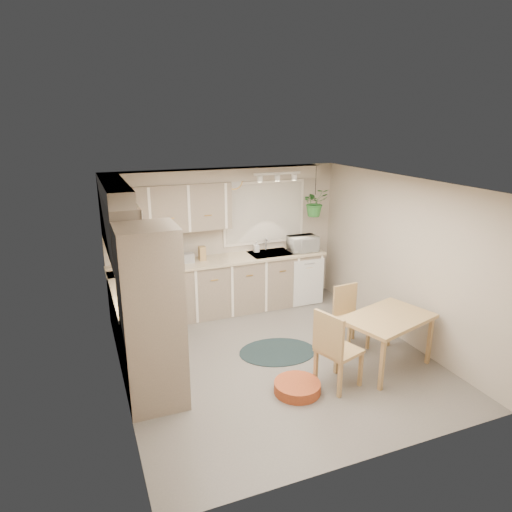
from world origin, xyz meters
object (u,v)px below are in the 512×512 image
at_px(dining_table, 386,341).
at_px(chair_back, 352,318).
at_px(pet_bed, 297,387).
at_px(microwave, 303,242).
at_px(braided_rug, 278,352).
at_px(chair_left, 339,348).

distance_m(dining_table, chair_back, 0.65).
distance_m(chair_back, pet_bed, 1.50).
relative_size(pet_bed, microwave, 1.14).
distance_m(dining_table, braided_rug, 1.50).
bearing_deg(pet_bed, microwave, 61.89).
distance_m(dining_table, microwave, 2.52).
bearing_deg(dining_table, pet_bed, -174.82).
height_order(braided_rug, pet_bed, pet_bed).
distance_m(braided_rug, microwave, 2.22).
relative_size(braided_rug, microwave, 2.22).
bearing_deg(pet_bed, chair_back, 31.35).
bearing_deg(braided_rug, microwave, 53.03).
bearing_deg(microwave, chair_left, -108.12).
distance_m(chair_left, chair_back, 1.06).
height_order(pet_bed, microwave, microwave).
height_order(dining_table, pet_bed, dining_table).
xyz_separation_m(dining_table, chair_back, (-0.12, 0.63, 0.08)).
bearing_deg(dining_table, braided_rug, 143.68).
height_order(chair_back, microwave, microwave).
bearing_deg(pet_bed, braided_rug, 79.20).
xyz_separation_m(braided_rug, pet_bed, (-0.19, -0.98, 0.06)).
height_order(chair_left, braided_rug, chair_left).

